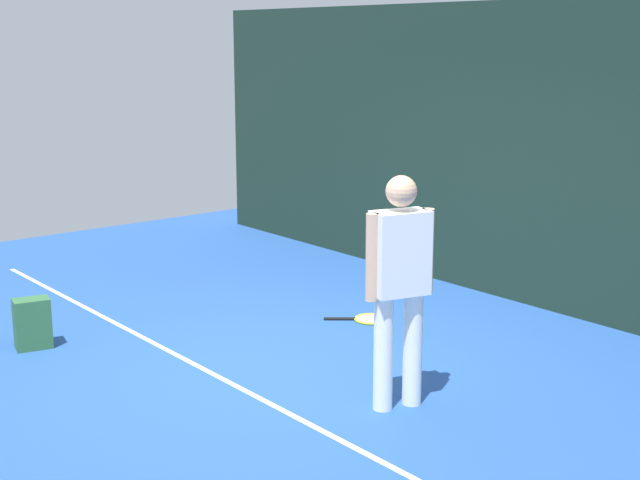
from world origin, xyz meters
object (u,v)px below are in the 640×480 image
tennis_ball_near_player (371,298)px  tennis_player (399,278)px  backpack (32,324)px  tennis_racket (368,319)px

tennis_ball_near_player → tennis_player: bearing=-38.4°
backpack → tennis_player: bearing=130.6°
tennis_player → backpack: 3.39m
backpack → tennis_ball_near_player: bearing=178.1°
tennis_racket → backpack: backpack is taller
tennis_racket → tennis_ball_near_player: 0.63m
tennis_ball_near_player → backpack: bearing=-104.5°
backpack → tennis_racket: bearing=167.9°
tennis_racket → backpack: (-1.27, -2.76, 0.20)m
tennis_player → tennis_ball_near_player: bearing=-112.9°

